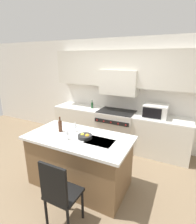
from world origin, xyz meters
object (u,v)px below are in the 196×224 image
Objects in this scene: range_stove at (116,129)px; fruit_bowl at (85,136)px; wine_glass_near at (67,132)px; microwave at (155,111)px; island_chair at (60,192)px; oil_bottle_on_counter at (92,105)px; wine_glass_far at (75,125)px; wine_bottle at (60,126)px.

fruit_bowl is at bearing -87.22° from range_stove.
wine_glass_near reaches higher than fruit_bowl.
island_chair is at bearing -105.85° from microwave.
island_chair is 2.77m from oil_bottle_on_counter.
wine_glass_far is at bearing -97.98° from range_stove.
microwave is at bearing 63.41° from fruit_bowl.
oil_bottle_on_counter reaches higher than fruit_bowl.
oil_bottle_on_counter is at bearing 179.29° from microwave.
wine_bottle reaches higher than range_stove.
oil_bottle_on_counter is at bearing 109.72° from island_chair.
range_stove is 1.75m from fruit_bowl.
microwave is 2.15m from wine_glass_near.
wine_bottle is at bearing -81.26° from oil_bottle_on_counter.
wine_glass_far is 1.64m from oil_bottle_on_counter.
fruit_bowl is at bearing -116.59° from microwave.
fruit_bowl is (-0.12, 0.86, 0.39)m from island_chair.
wine_glass_far is at bearing 152.28° from fruit_bowl.
fruit_bowl is at bearing -27.72° from wine_glass_far.
wine_glass_near is (-0.16, -1.84, 0.60)m from range_stove.
island_chair is at bearing -67.55° from wine_glass_far.
island_chair is 1.20m from wine_glass_far.
microwave is 2.70m from island_chair.
range_stove is at bearing 82.02° from wine_glass_far.
wine_glass_near is 0.82× the size of fruit_bowl.
wine_bottle is 1.69m from oil_bottle_on_counter.
wine_bottle is 0.27m from wine_glass_far.
wine_bottle reaches higher than wine_glass_far.
wine_glass_far is at bearing -126.59° from microwave.
range_stove is 0.89m from oil_bottle_on_counter.
wine_bottle is 0.36m from wine_glass_near.
range_stove is 0.91× the size of island_chair.
oil_bottle_on_counter reaches higher than range_stove.
wine_bottle reaches higher than wine_glass_near.
wine_glass_far is at bearing -72.11° from oil_bottle_on_counter.
fruit_bowl is (0.29, -0.15, -0.10)m from wine_glass_far.
microwave is 1.90m from fruit_bowl.
microwave is 1.86× the size of wine_bottle.
wine_bottle is 0.55m from fruit_bowl.
island_chair reaches higher than range_stove.
wine_glass_near is 1.96m from oil_bottle_on_counter.
wine_bottle is (-1.39, -1.65, -0.02)m from microwave.
wine_bottle is (-0.67, 0.90, 0.47)m from island_chair.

